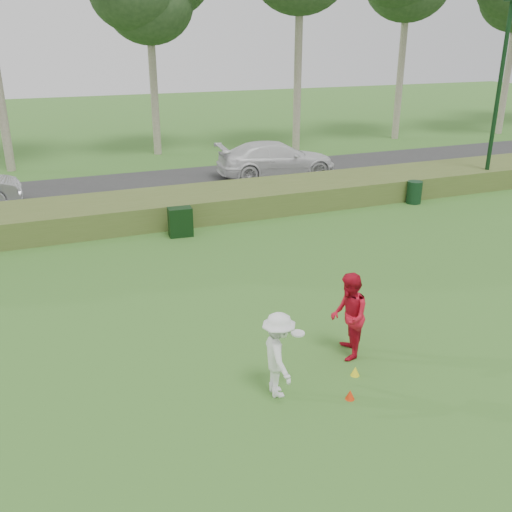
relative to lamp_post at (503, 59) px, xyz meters
name	(u,v)px	position (x,y,z in m)	size (l,w,h in m)	color
ground	(329,382)	(-14.00, -11.00, -5.59)	(120.00, 120.00, 0.00)	#326B23
reed_strip	(178,206)	(-14.00, 1.00, -5.14)	(80.00, 3.00, 0.90)	#4A5F26
park_road	(151,186)	(-14.00, 6.00, -5.56)	(80.00, 6.00, 0.06)	#2D2D2D
lamp_post	(503,59)	(0.00, 0.00, 0.00)	(0.70, 0.70, 8.18)	black
player_white	(278,355)	(-15.13, -10.97, -4.72)	(0.92, 1.20, 1.74)	white
player_red	(349,316)	(-13.15, -10.24, -4.63)	(0.94, 0.73, 1.93)	red
cone_orange	(350,395)	(-13.90, -11.66, -5.49)	(0.18, 0.18, 0.20)	#F4350C
cone_yellow	(355,371)	(-13.38, -10.99, -5.49)	(0.19, 0.19, 0.20)	yellow
utility_cabinet	(180,222)	(-14.48, -1.13, -5.08)	(0.81, 0.51, 1.02)	black
trash_bin	(414,192)	(-4.41, -0.72, -5.13)	(0.62, 0.62, 0.92)	black
car_right	(276,159)	(-7.91, 5.56, -4.69)	(2.36, 5.79, 1.68)	white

